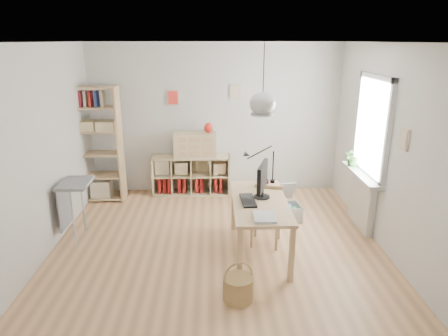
{
  "coord_description": "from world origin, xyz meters",
  "views": [
    {
      "loc": [
        -0.05,
        -4.91,
        2.73
      ],
      "look_at": [
        0.1,
        0.3,
        1.05
      ],
      "focal_mm": 32.0,
      "sensor_mm": 36.0,
      "label": 1
    }
  ],
  "objects_px": {
    "tall_bookshelf": "(97,140)",
    "storage_chest": "(284,209)",
    "drawer_chest": "(195,145)",
    "desk": "(260,207)",
    "cube_shelf": "(190,177)",
    "monitor": "(262,179)",
    "chair": "(267,211)"
  },
  "relations": [
    {
      "from": "tall_bookshelf",
      "to": "storage_chest",
      "type": "bearing_deg",
      "value": -16.44
    },
    {
      "from": "storage_chest",
      "to": "drawer_chest",
      "type": "bearing_deg",
      "value": 134.34
    },
    {
      "from": "desk",
      "to": "cube_shelf",
      "type": "relative_size",
      "value": 1.07
    },
    {
      "from": "monitor",
      "to": "drawer_chest",
      "type": "xyz_separation_m",
      "value": [
        -0.96,
        2.09,
        -0.08
      ]
    },
    {
      "from": "storage_chest",
      "to": "monitor",
      "type": "xyz_separation_m",
      "value": [
        -0.48,
        -0.93,
        0.84
      ]
    },
    {
      "from": "cube_shelf",
      "to": "tall_bookshelf",
      "type": "distance_m",
      "value": 1.77
    },
    {
      "from": "tall_bookshelf",
      "to": "drawer_chest",
      "type": "relative_size",
      "value": 2.65
    },
    {
      "from": "chair",
      "to": "storage_chest",
      "type": "xyz_separation_m",
      "value": [
        0.37,
        0.74,
        -0.29
      ]
    },
    {
      "from": "monitor",
      "to": "chair",
      "type": "bearing_deg",
      "value": 79.15
    },
    {
      "from": "desk",
      "to": "drawer_chest",
      "type": "relative_size",
      "value": 1.99
    },
    {
      "from": "chair",
      "to": "storage_chest",
      "type": "bearing_deg",
      "value": 78.4
    },
    {
      "from": "chair",
      "to": "desk",
      "type": "bearing_deg",
      "value": -99.86
    },
    {
      "from": "drawer_chest",
      "to": "chair",
      "type": "bearing_deg",
      "value": -62.76
    },
    {
      "from": "chair",
      "to": "storage_chest",
      "type": "height_order",
      "value": "chair"
    },
    {
      "from": "cube_shelf",
      "to": "drawer_chest",
      "type": "bearing_deg",
      "value": -22.68
    },
    {
      "from": "tall_bookshelf",
      "to": "monitor",
      "type": "height_order",
      "value": "tall_bookshelf"
    },
    {
      "from": "cube_shelf",
      "to": "monitor",
      "type": "relative_size",
      "value": 2.67
    },
    {
      "from": "desk",
      "to": "tall_bookshelf",
      "type": "relative_size",
      "value": 0.75
    },
    {
      "from": "desk",
      "to": "chair",
      "type": "xyz_separation_m",
      "value": [
        0.14,
        0.3,
        -0.2
      ]
    },
    {
      "from": "monitor",
      "to": "drawer_chest",
      "type": "bearing_deg",
      "value": 131.44
    },
    {
      "from": "cube_shelf",
      "to": "tall_bookshelf",
      "type": "relative_size",
      "value": 0.7
    },
    {
      "from": "desk",
      "to": "tall_bookshelf",
      "type": "bearing_deg",
      "value": 142.99
    },
    {
      "from": "storage_chest",
      "to": "chair",
      "type": "bearing_deg",
      "value": -123.7
    },
    {
      "from": "cube_shelf",
      "to": "storage_chest",
      "type": "distance_m",
      "value": 1.95
    },
    {
      "from": "chair",
      "to": "drawer_chest",
      "type": "bearing_deg",
      "value": 134.62
    },
    {
      "from": "cube_shelf",
      "to": "drawer_chest",
      "type": "height_order",
      "value": "drawer_chest"
    },
    {
      "from": "cube_shelf",
      "to": "desk",
      "type": "bearing_deg",
      "value": -65.39
    },
    {
      "from": "cube_shelf",
      "to": "storage_chest",
      "type": "height_order",
      "value": "cube_shelf"
    },
    {
      "from": "storage_chest",
      "to": "drawer_chest",
      "type": "height_order",
      "value": "drawer_chest"
    },
    {
      "from": "storage_chest",
      "to": "cube_shelf",
      "type": "bearing_deg",
      "value": 135.22
    },
    {
      "from": "desk",
      "to": "monitor",
      "type": "height_order",
      "value": "monitor"
    },
    {
      "from": "monitor",
      "to": "drawer_chest",
      "type": "height_order",
      "value": "monitor"
    }
  ]
}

